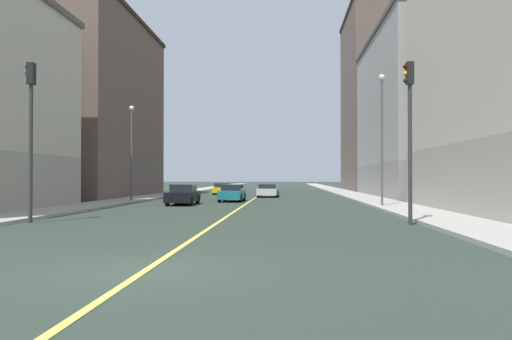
# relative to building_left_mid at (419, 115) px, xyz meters

# --- Properties ---
(ground_plane) EXTENTS (400.00, 400.00, 0.00)m
(ground_plane) POSITION_rel_building_left_mid_xyz_m (-15.44, -39.44, -7.86)
(ground_plane) COLOR #28342C
(ground_plane) RESTS_ON ground
(sidewalk_left) EXTENTS (3.01, 168.00, 0.15)m
(sidewalk_left) POSITION_rel_building_left_mid_xyz_m (-5.80, 9.56, -7.78)
(sidewalk_left) COLOR #9E9B93
(sidewalk_left) RESTS_ON ground
(sidewalk_right) EXTENTS (3.01, 168.00, 0.15)m
(sidewalk_right) POSITION_rel_building_left_mid_xyz_m (-25.08, 9.56, -7.78)
(sidewalk_right) COLOR #9E9B93
(sidewalk_right) RESTS_ON ground
(lane_center_stripe) EXTENTS (0.16, 154.00, 0.01)m
(lane_center_stripe) POSITION_rel_building_left_mid_xyz_m (-15.44, 9.56, -7.85)
(lane_center_stripe) COLOR #E5D14C
(lane_center_stripe) RESTS_ON ground
(building_left_mid) EXTENTS (8.88, 22.36, 15.70)m
(building_left_mid) POSITION_rel_building_left_mid_xyz_m (0.00, 0.00, 0.00)
(building_left_mid) COLOR gray
(building_left_mid) RESTS_ON ground
(building_left_far) EXTENTS (8.88, 17.46, 24.37)m
(building_left_far) POSITION_rel_building_left_mid_xyz_m (0.00, 20.86, 4.34)
(building_left_far) COLOR brown
(building_left_far) RESTS_ON ground
(building_right_midblock) EXTENTS (8.88, 20.79, 17.06)m
(building_right_midblock) POSITION_rel_building_left_mid_xyz_m (-30.88, -2.14, 0.68)
(building_right_midblock) COLOR brown
(building_right_midblock) RESTS_ON ground
(traffic_light_left_near) EXTENTS (0.40, 0.32, 6.47)m
(traffic_light_left_near) POSITION_rel_building_left_mid_xyz_m (-7.72, -29.06, -3.71)
(traffic_light_left_near) COLOR #2D2D2D
(traffic_light_left_near) RESTS_ON ground
(traffic_light_right_near) EXTENTS (0.40, 0.32, 6.64)m
(traffic_light_right_near) POSITION_rel_building_left_mid_xyz_m (-23.19, -29.06, -3.61)
(traffic_light_right_near) COLOR #2D2D2D
(traffic_light_right_near) RESTS_ON ground
(street_lamp_left_near) EXTENTS (0.36, 0.36, 8.11)m
(street_lamp_left_near) POSITION_rel_building_left_mid_xyz_m (-6.70, -17.64, -2.87)
(street_lamp_left_near) COLOR #4C4C51
(street_lamp_left_near) RESTS_ON ground
(street_lamp_right_near) EXTENTS (0.36, 0.36, 7.10)m
(street_lamp_right_near) POSITION_rel_building_left_mid_xyz_m (-24.18, -11.91, -3.40)
(street_lamp_right_near) COLOR #4C4C51
(street_lamp_right_near) RESTS_ON ground
(car_silver) EXTENTS (2.03, 4.28, 1.24)m
(car_silver) POSITION_rel_building_left_mid_xyz_m (-14.34, -1.00, -7.24)
(car_silver) COLOR silver
(car_silver) RESTS_ON ground
(car_teal) EXTENTS (1.88, 4.08, 1.33)m
(car_teal) POSITION_rel_building_left_mid_xyz_m (-16.81, -10.07, -7.22)
(car_teal) COLOR #196670
(car_teal) RESTS_ON ground
(car_black) EXTENTS (1.82, 4.38, 1.41)m
(car_black) POSITION_rel_building_left_mid_xyz_m (-19.67, -14.88, -7.18)
(car_black) COLOR black
(car_black) RESTS_ON ground
(car_yellow) EXTENTS (1.98, 4.42, 1.24)m
(car_yellow) POSITION_rel_building_left_mid_xyz_m (-19.60, 6.30, -7.24)
(car_yellow) COLOR gold
(car_yellow) RESTS_ON ground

